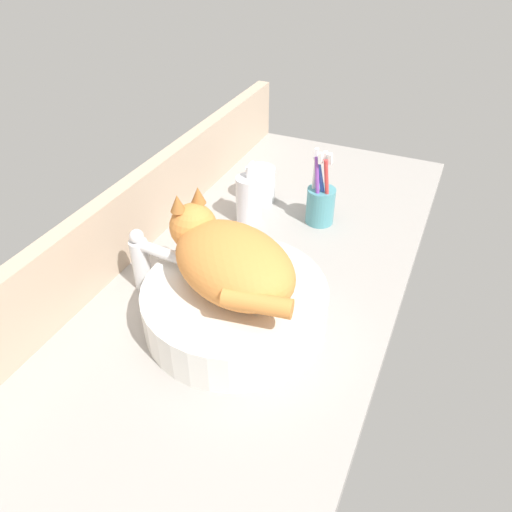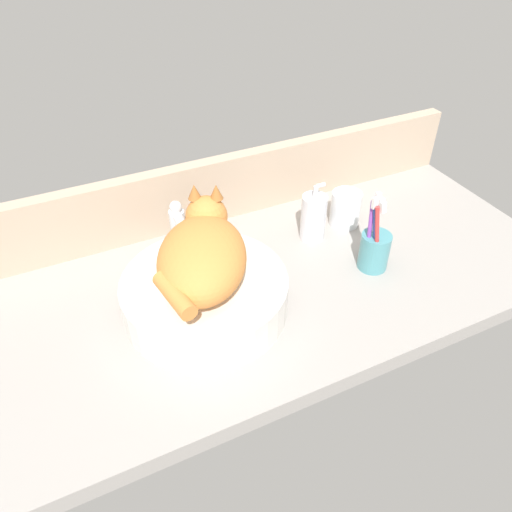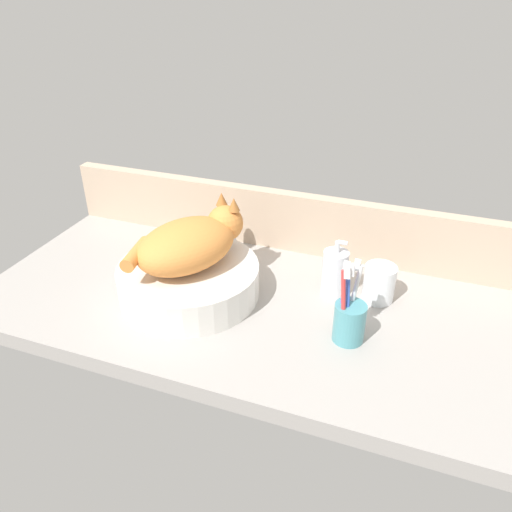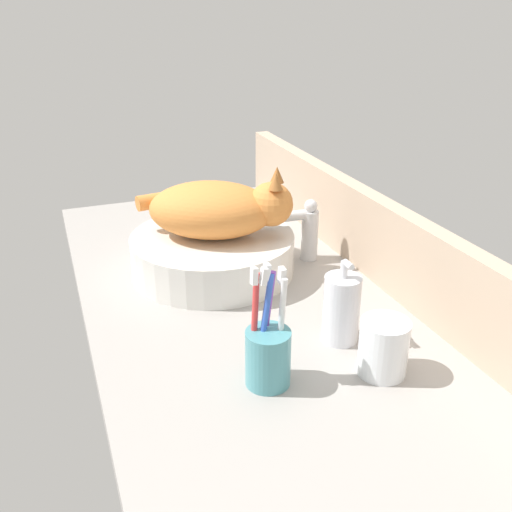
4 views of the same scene
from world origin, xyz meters
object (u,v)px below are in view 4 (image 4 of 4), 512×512
(soap_dispenser, at_px, (341,308))
(sink_basin, at_px, (213,253))
(cat, at_px, (218,209))
(faucet, at_px, (305,228))
(toothbrush_cup, at_px, (268,353))
(water_glass, at_px, (383,350))

(soap_dispenser, bearing_deg, sink_basin, -159.51)
(soap_dispenser, bearing_deg, cat, -161.22)
(faucet, height_order, soap_dispenser, soap_dispenser)
(cat, distance_m, faucet, 0.20)
(cat, relative_size, toothbrush_cup, 1.61)
(soap_dispenser, bearing_deg, toothbrush_cup, -67.35)
(sink_basin, bearing_deg, soap_dispenser, 20.49)
(sink_basin, bearing_deg, toothbrush_cup, -5.05)
(cat, xyz_separation_m, water_glass, (0.42, 0.12, -0.10))
(sink_basin, height_order, soap_dispenser, soap_dispenser)
(cat, height_order, soap_dispenser, cat)
(sink_basin, distance_m, water_glass, 0.45)
(sink_basin, height_order, toothbrush_cup, toothbrush_cup)
(faucet, height_order, toothbrush_cup, toothbrush_cup)
(cat, xyz_separation_m, soap_dispenser, (0.32, 0.11, -0.08))
(soap_dispenser, distance_m, toothbrush_cup, 0.17)
(sink_basin, relative_size, cat, 1.11)
(faucet, bearing_deg, sink_basin, -94.42)
(faucet, relative_size, toothbrush_cup, 0.73)
(faucet, bearing_deg, water_glass, -8.80)
(cat, bearing_deg, sink_basin, -112.41)
(toothbrush_cup, xyz_separation_m, water_glass, (0.04, 0.17, -0.01))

